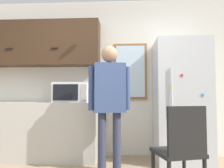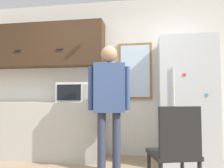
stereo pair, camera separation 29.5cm
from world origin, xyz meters
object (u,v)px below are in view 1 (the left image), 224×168
microwave (72,93)px  person (109,95)px  chair (181,147)px  refrigerator (181,101)px

microwave → person: (0.64, -0.54, -0.04)m
person → chair: 1.13m
person → refrigerator: refrigerator is taller
person → microwave: bearing=129.3°
chair → person: bearing=-55.1°
microwave → chair: 1.92m
microwave → chair: microwave is taller
microwave → refrigerator: bearing=0.4°
refrigerator → microwave: bearing=-179.6°
microwave → person: 0.84m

